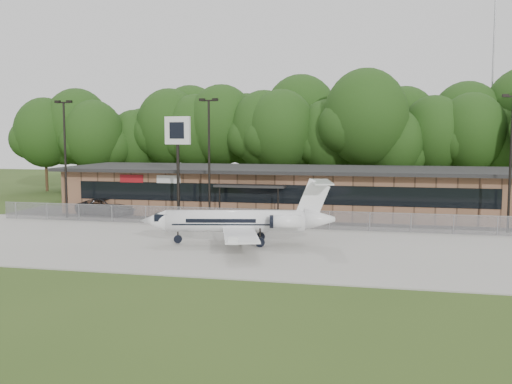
% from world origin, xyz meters
% --- Properties ---
extents(ground, '(160.00, 160.00, 0.00)m').
position_xyz_m(ground, '(0.00, 0.00, 0.00)').
color(ground, '#304719').
rests_on(ground, ground).
extents(apron, '(64.00, 18.00, 0.08)m').
position_xyz_m(apron, '(0.00, 8.00, 0.04)').
color(apron, '#9E9B93').
rests_on(apron, ground).
extents(parking_lot, '(50.00, 9.00, 0.06)m').
position_xyz_m(parking_lot, '(0.00, 19.50, 0.03)').
color(parking_lot, '#383835').
rests_on(parking_lot, ground).
extents(terminal, '(41.00, 11.65, 4.30)m').
position_xyz_m(terminal, '(-0.00, 23.94, 2.18)').
color(terminal, '#8D6146').
rests_on(terminal, ground).
extents(fence, '(46.00, 0.04, 1.52)m').
position_xyz_m(fence, '(0.00, 15.00, 0.78)').
color(fence, gray).
rests_on(fence, ground).
extents(treeline, '(72.00, 12.00, 15.00)m').
position_xyz_m(treeline, '(0.00, 42.00, 7.50)').
color(treeline, '#1D3A12').
rests_on(treeline, ground).
extents(radio_mast, '(0.20, 0.20, 25.00)m').
position_xyz_m(radio_mast, '(22.00, 48.00, 12.50)').
color(radio_mast, gray).
rests_on(radio_mast, ground).
extents(light_pole_left, '(1.55, 0.30, 10.23)m').
position_xyz_m(light_pole_left, '(-18.00, 16.50, 5.98)').
color(light_pole_left, black).
rests_on(light_pole_left, ground).
extents(light_pole_mid, '(1.55, 0.30, 10.23)m').
position_xyz_m(light_pole_mid, '(-5.00, 16.50, 5.98)').
color(light_pole_mid, black).
rests_on(light_pole_mid, ground).
extents(light_pole_right, '(1.55, 0.30, 10.23)m').
position_xyz_m(light_pole_right, '(18.00, 16.50, 5.98)').
color(light_pole_right, black).
rests_on(light_pole_right, ground).
extents(business_jet, '(12.96, 11.64, 4.37)m').
position_xyz_m(business_jet, '(-0.11, 7.96, 1.56)').
color(business_jet, white).
rests_on(business_jet, ground).
extents(suv, '(5.94, 3.46, 1.56)m').
position_xyz_m(suv, '(-15.48, 18.99, 0.78)').
color(suv, '#333235').
rests_on(suv, ground).
extents(pole_sign, '(2.32, 0.64, 8.80)m').
position_xyz_m(pole_sign, '(-7.81, 16.79, 6.73)').
color(pole_sign, black).
rests_on(pole_sign, ground).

